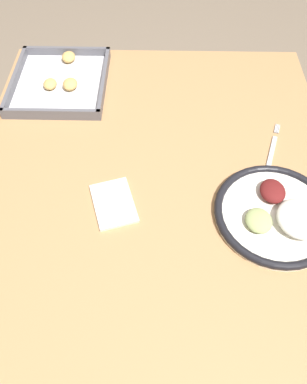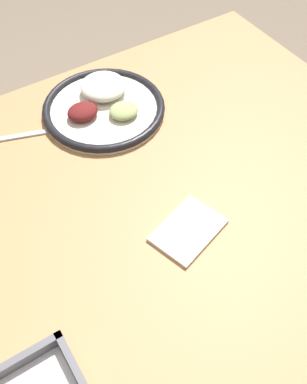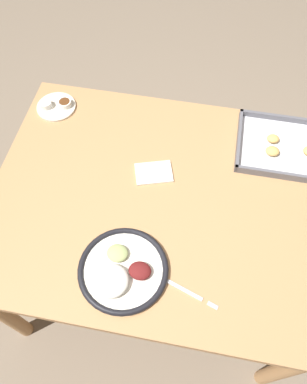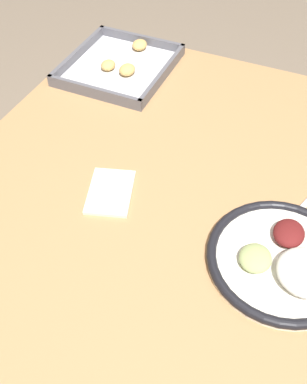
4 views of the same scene
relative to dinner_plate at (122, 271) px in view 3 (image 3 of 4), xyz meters
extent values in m
plane|color=#7A6B59|center=(0.07, 0.30, -0.75)|extent=(8.00, 8.00, 0.00)
cube|color=#AD7F51|center=(0.07, 0.30, -0.03)|extent=(1.23, 0.97, 0.03)
cylinder|color=#AD7F51|center=(-0.50, -0.14, -0.40)|extent=(0.06, 0.06, 0.71)
cylinder|color=#AD7F51|center=(0.63, -0.14, -0.40)|extent=(0.06, 0.06, 0.71)
cylinder|color=#AD7F51|center=(-0.50, 0.74, -0.40)|extent=(0.06, 0.06, 0.71)
cylinder|color=#AD7F51|center=(0.63, 0.74, -0.40)|extent=(0.06, 0.06, 0.71)
cylinder|color=white|center=(0.00, 0.01, -0.01)|extent=(0.29, 0.29, 0.01)
torus|color=black|center=(0.00, 0.01, 0.00)|extent=(0.30, 0.30, 0.02)
ellipsoid|color=silver|center=(-0.02, -0.04, 0.02)|extent=(0.11, 0.11, 0.04)
ellipsoid|color=maroon|center=(0.06, 0.01, 0.01)|extent=(0.07, 0.06, 0.03)
ellipsoid|color=#9EAD6B|center=(-0.03, 0.05, 0.01)|extent=(0.07, 0.06, 0.02)
cube|color=silver|center=(0.19, -0.02, -0.01)|extent=(0.16, 0.06, 0.00)
cylinder|color=silver|center=(0.30, -0.06, -0.01)|extent=(0.03, 0.01, 0.00)
cylinder|color=silver|center=(0.30, -0.05, -0.01)|extent=(0.03, 0.01, 0.00)
cylinder|color=silver|center=(0.30, -0.05, -0.01)|extent=(0.03, 0.01, 0.00)
cylinder|color=silver|center=(0.30, -0.05, -0.01)|extent=(0.03, 0.01, 0.00)
cylinder|color=beige|center=(-0.44, 0.65, -0.01)|extent=(0.16, 0.16, 0.01)
cylinder|color=silver|center=(-0.48, 0.64, 0.01)|extent=(0.05, 0.05, 0.03)
cylinder|color=#51992D|center=(-0.48, 0.64, 0.02)|extent=(0.04, 0.04, 0.01)
cylinder|color=silver|center=(-0.40, 0.66, 0.01)|extent=(0.06, 0.06, 0.02)
cylinder|color=#593319|center=(-0.40, 0.66, 0.02)|extent=(0.05, 0.05, 0.01)
cube|color=#595960|center=(0.49, 0.61, -0.01)|extent=(0.32, 0.29, 0.01)
cube|color=silver|center=(0.49, 0.61, -0.01)|extent=(0.30, 0.27, 0.00)
cube|color=#595960|center=(0.49, 0.47, 0.01)|extent=(0.32, 0.01, 0.03)
cube|color=#595960|center=(0.49, 0.75, 0.01)|extent=(0.32, 0.01, 0.03)
cube|color=#595960|center=(0.33, 0.61, 0.01)|extent=(0.01, 0.29, 0.03)
ellipsoid|color=tan|center=(0.46, 0.57, 0.01)|extent=(0.05, 0.05, 0.03)
ellipsoid|color=tan|center=(0.46, 0.63, 0.01)|extent=(0.05, 0.04, 0.03)
cube|color=silver|center=(0.03, 0.40, -0.01)|extent=(0.16, 0.13, 0.01)
camera|label=1|loc=(-0.49, 0.29, 0.76)|focal=35.00mm
camera|label=2|loc=(0.34, 0.77, 0.72)|focal=42.00mm
camera|label=3|loc=(0.17, -0.37, 1.16)|focal=35.00mm
camera|label=4|loc=(-0.55, 0.03, 0.74)|focal=42.00mm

